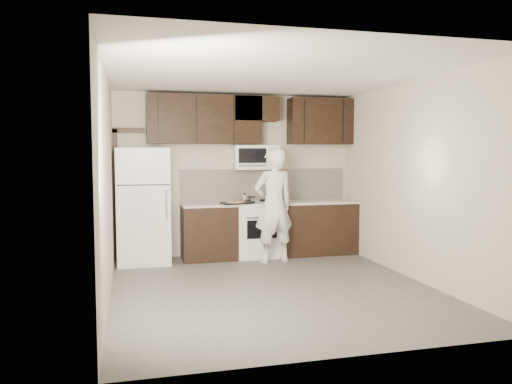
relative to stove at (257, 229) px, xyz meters
name	(u,v)px	position (x,y,z in m)	size (l,w,h in m)	color
floor	(272,288)	(-0.30, -1.94, -0.46)	(4.50, 4.50, 0.00)	#514E4C
back_wall	(236,175)	(-0.30, 0.31, 0.89)	(4.00, 4.00, 0.00)	#BFB7A2
ceiling	(273,74)	(-0.30, -1.94, 2.24)	(4.50, 4.50, 0.00)	white
counter_run	(275,229)	(0.30, 0.00, 0.00)	(2.95, 0.64, 0.91)	black
stove	(257,229)	(0.00, 0.00, 0.00)	(0.76, 0.66, 0.94)	white
backsplash	(264,185)	(0.20, 0.30, 0.72)	(2.90, 0.02, 0.54)	silver
upper_cabinets	(250,119)	(-0.09, 0.14, 1.82)	(3.48, 0.35, 0.78)	black
microwave	(256,157)	(0.00, 0.12, 1.19)	(0.76, 0.42, 0.40)	white
refrigerator	(143,206)	(-1.85, -0.05, 0.44)	(0.80, 0.76, 1.80)	white
door_trim	(118,183)	(-2.22, 0.27, 0.79)	(0.50, 0.08, 2.12)	black
saucepan	(245,198)	(-0.18, 0.15, 0.51)	(0.26, 0.15, 0.15)	silver
baking_tray	(235,203)	(-0.41, -0.17, 0.46)	(0.44, 0.33, 0.02)	black
pizza	(235,202)	(-0.41, -0.17, 0.48)	(0.29, 0.29, 0.02)	#C6B285
person	(274,205)	(0.14, -0.49, 0.44)	(0.66, 0.43, 1.80)	silver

